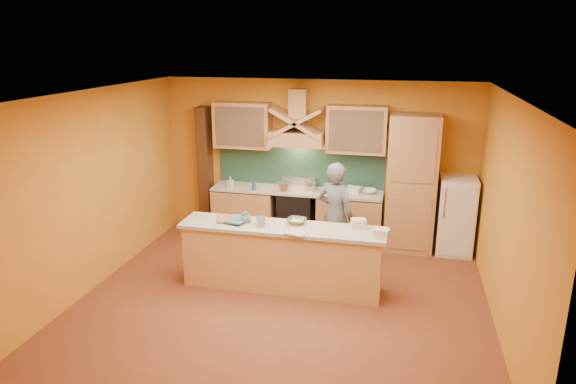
% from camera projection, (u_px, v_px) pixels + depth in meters
% --- Properties ---
extents(floor, '(5.50, 5.00, 0.01)m').
position_uv_depth(floor, '(284.00, 298.00, 7.13)').
color(floor, brown).
rests_on(floor, ground).
extents(ceiling, '(5.50, 5.00, 0.01)m').
position_uv_depth(ceiling, '(284.00, 94.00, 6.33)').
color(ceiling, white).
rests_on(ceiling, wall_back).
extents(wall_back, '(5.50, 0.02, 2.80)m').
position_uv_depth(wall_back, '(317.00, 160.00, 9.06)').
color(wall_back, orange).
rests_on(wall_back, floor).
extents(wall_front, '(5.50, 0.02, 2.80)m').
position_uv_depth(wall_front, '(216.00, 288.00, 4.40)').
color(wall_front, orange).
rests_on(wall_front, floor).
extents(wall_left, '(0.02, 5.00, 2.80)m').
position_uv_depth(wall_left, '(97.00, 189.00, 7.32)').
color(wall_left, orange).
rests_on(wall_left, floor).
extents(wall_right, '(0.02, 5.00, 2.80)m').
position_uv_depth(wall_right, '(507.00, 218.00, 6.14)').
color(wall_right, orange).
rests_on(wall_right, floor).
extents(base_cabinet_left, '(1.10, 0.60, 0.86)m').
position_uv_depth(base_cabinet_left, '(245.00, 212.00, 9.33)').
color(base_cabinet_left, tan).
rests_on(base_cabinet_left, floor).
extents(base_cabinet_right, '(1.10, 0.60, 0.86)m').
position_uv_depth(base_cabinet_right, '(350.00, 220.00, 8.92)').
color(base_cabinet_right, tan).
rests_on(base_cabinet_right, floor).
extents(counter_top, '(3.00, 0.62, 0.04)m').
position_uv_depth(counter_top, '(296.00, 191.00, 8.99)').
color(counter_top, '#B6AD9A').
rests_on(counter_top, base_cabinet_left).
extents(stove, '(0.60, 0.58, 0.90)m').
position_uv_depth(stove, '(296.00, 215.00, 9.12)').
color(stove, black).
rests_on(stove, floor).
extents(backsplash, '(3.00, 0.03, 0.70)m').
position_uv_depth(backsplash, '(300.00, 167.00, 9.16)').
color(backsplash, '#1C3E34').
rests_on(backsplash, wall_back).
extents(range_hood, '(0.92, 0.50, 0.24)m').
position_uv_depth(range_hood, '(297.00, 138.00, 8.78)').
color(range_hood, tan).
rests_on(range_hood, wall_back).
extents(hood_chimney, '(0.30, 0.30, 0.50)m').
position_uv_depth(hood_chimney, '(299.00, 104.00, 8.70)').
color(hood_chimney, tan).
rests_on(hood_chimney, wall_back).
extents(upper_cabinet_left, '(1.00, 0.35, 0.80)m').
position_uv_depth(upper_cabinet_left, '(243.00, 125.00, 9.01)').
color(upper_cabinet_left, tan).
rests_on(upper_cabinet_left, wall_back).
extents(upper_cabinet_right, '(1.00, 0.35, 0.80)m').
position_uv_depth(upper_cabinet_right, '(357.00, 129.00, 8.58)').
color(upper_cabinet_right, tan).
rests_on(upper_cabinet_right, wall_back).
extents(pantry_column, '(0.80, 0.60, 2.30)m').
position_uv_depth(pantry_column, '(411.00, 184.00, 8.50)').
color(pantry_column, tan).
rests_on(pantry_column, floor).
extents(fridge, '(0.58, 0.60, 1.30)m').
position_uv_depth(fridge, '(456.00, 216.00, 8.48)').
color(fridge, white).
rests_on(fridge, floor).
extents(trim_column_left, '(0.20, 0.30, 2.30)m').
position_uv_depth(trim_column_left, '(205.00, 169.00, 9.44)').
color(trim_column_left, '#472816').
rests_on(trim_column_left, floor).
extents(island_body, '(2.80, 0.55, 0.88)m').
position_uv_depth(island_body, '(282.00, 259.00, 7.31)').
color(island_body, '#DCAE71').
rests_on(island_body, floor).
extents(island_top, '(2.90, 0.62, 0.05)m').
position_uv_depth(island_top, '(282.00, 228.00, 7.17)').
color(island_top, '#B6AD9A').
rests_on(island_top, island_body).
extents(person, '(0.73, 0.62, 1.69)m').
position_uv_depth(person, '(335.00, 215.00, 7.90)').
color(person, slate).
rests_on(person, floor).
extents(pot_large, '(0.25, 0.25, 0.16)m').
position_uv_depth(pot_large, '(285.00, 188.00, 8.87)').
color(pot_large, silver).
rests_on(pot_large, stove).
extents(pot_small, '(0.20, 0.20, 0.12)m').
position_uv_depth(pot_small, '(310.00, 188.00, 8.94)').
color(pot_small, '#B9BAC1').
rests_on(pot_small, stove).
extents(soap_bottle_a, '(0.11, 0.11, 0.20)m').
position_uv_depth(soap_bottle_a, '(231.00, 182.00, 9.07)').
color(soap_bottle_a, beige).
rests_on(soap_bottle_a, counter_top).
extents(soap_bottle_b, '(0.10, 0.10, 0.22)m').
position_uv_depth(soap_bottle_b, '(254.00, 184.00, 8.93)').
color(soap_bottle_b, '#2F4683').
rests_on(soap_bottle_b, counter_top).
extents(bowl_back, '(0.26, 0.26, 0.07)m').
position_uv_depth(bowl_back, '(369.00, 191.00, 8.75)').
color(bowl_back, silver).
rests_on(bowl_back, counter_top).
extents(dish_rack, '(0.30, 0.26, 0.09)m').
position_uv_depth(dish_rack, '(353.00, 189.00, 8.83)').
color(dish_rack, silver).
rests_on(dish_rack, counter_top).
extents(book_lower, '(0.33, 0.38, 0.03)m').
position_uv_depth(book_lower, '(217.00, 219.00, 7.38)').
color(book_lower, '#B05E3E').
rests_on(book_lower, island_top).
extents(book_upper, '(0.33, 0.40, 0.03)m').
position_uv_depth(book_upper, '(230.00, 218.00, 7.37)').
color(book_upper, '#3E6989').
rests_on(book_upper, island_top).
extents(jar_large, '(0.16, 0.16, 0.14)m').
position_uv_depth(jar_large, '(246.00, 218.00, 7.28)').
color(jar_large, silver).
rests_on(jar_large, island_top).
extents(jar_small, '(0.14, 0.14, 0.14)m').
position_uv_depth(jar_small, '(261.00, 222.00, 7.12)').
color(jar_small, silver).
rests_on(jar_small, island_top).
extents(kitchen_scale, '(0.14, 0.14, 0.10)m').
position_uv_depth(kitchen_scale, '(261.00, 221.00, 7.23)').
color(kitchen_scale, white).
rests_on(kitchen_scale, island_top).
extents(mixing_bowl, '(0.29, 0.29, 0.07)m').
position_uv_depth(mixing_bowl, '(297.00, 221.00, 7.26)').
color(mixing_bowl, silver).
rests_on(mixing_bowl, island_top).
extents(cloth, '(0.30, 0.25, 0.02)m').
position_uv_depth(cloth, '(296.00, 233.00, 6.88)').
color(cloth, beige).
rests_on(cloth, island_top).
extents(grocery_bag_a, '(0.23, 0.21, 0.13)m').
position_uv_depth(grocery_bag_a, '(359.00, 223.00, 7.08)').
color(grocery_bag_a, beige).
rests_on(grocery_bag_a, island_top).
extents(grocery_bag_b, '(0.21, 0.18, 0.12)m').
position_uv_depth(grocery_bag_b, '(382.00, 233.00, 6.74)').
color(grocery_bag_b, beige).
rests_on(grocery_bag_b, island_top).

